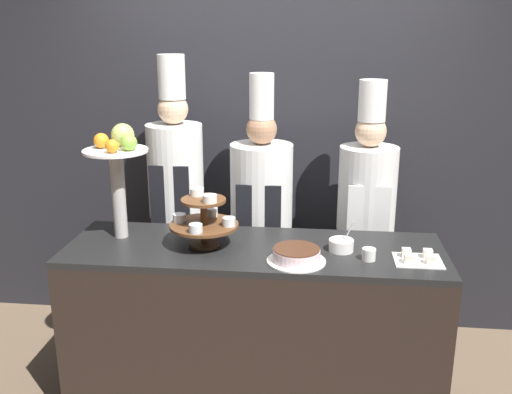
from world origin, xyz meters
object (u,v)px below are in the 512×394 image
(tiered_stand, at_px, (204,219))
(chef_left, at_px, (176,194))
(fruit_pedestal, at_px, (118,160))
(cake_square_tray, at_px, (418,258))
(chef_center_left, at_px, (261,210))
(cake_round, at_px, (296,255))
(cup_white, at_px, (369,254))
(serving_bowl_near, at_px, (341,245))
(chef_center_right, at_px, (366,212))

(tiered_stand, relative_size, chef_left, 0.19)
(fruit_pedestal, xyz_separation_m, cake_square_tray, (1.59, -0.20, -0.42))
(chef_center_left, bearing_deg, cake_round, -72.26)
(cup_white, bearing_deg, cake_square_tray, 2.60)
(tiered_stand, height_order, cake_round, tiered_stand)
(cup_white, distance_m, chef_left, 1.39)
(cup_white, relative_size, cake_square_tray, 0.29)
(serving_bowl_near, xyz_separation_m, chef_left, (-1.04, 0.63, 0.06))
(cake_round, height_order, cake_square_tray, cake_round)
(cake_round, xyz_separation_m, chef_center_left, (-0.26, 0.80, -0.03))
(fruit_pedestal, relative_size, cake_square_tray, 2.64)
(serving_bowl_near, distance_m, chef_center_left, 0.79)
(tiered_stand, bearing_deg, cake_square_tray, -4.77)
(cup_white, height_order, chef_center_left, chef_center_left)
(tiered_stand, height_order, chef_center_right, chef_center_right)
(cake_square_tray, relative_size, chef_center_left, 0.13)
(serving_bowl_near, bearing_deg, fruit_pedestal, 175.36)
(serving_bowl_near, relative_size, chef_center_right, 0.09)
(cake_round, relative_size, chef_center_right, 0.17)
(fruit_pedestal, xyz_separation_m, chef_left, (0.18, 0.53, -0.34))
(tiered_stand, bearing_deg, chef_center_left, 69.04)
(cup_white, distance_m, chef_center_left, 0.96)
(cup_white, bearing_deg, tiered_stand, 173.15)
(cake_round, xyz_separation_m, serving_bowl_near, (0.23, 0.17, -0.00))
(chef_center_left, bearing_deg, cake_square_tray, -40.09)
(cup_white, bearing_deg, cake_round, -170.36)
(cake_round, xyz_separation_m, cup_white, (0.36, 0.06, -0.00))
(chef_center_right, bearing_deg, serving_bowl_near, -105.61)
(fruit_pedestal, bearing_deg, serving_bowl_near, -4.64)
(tiered_stand, relative_size, fruit_pedestal, 0.59)
(cake_square_tray, bearing_deg, serving_bowl_near, 165.31)
(cup_white, bearing_deg, chef_center_right, 86.77)
(cake_square_tray, bearing_deg, chef_center_left, 139.91)
(cup_white, bearing_deg, chef_left, 147.74)
(tiered_stand, height_order, cake_square_tray, tiered_stand)
(cup_white, distance_m, chef_center_right, 0.74)
(serving_bowl_near, bearing_deg, chef_center_left, 127.66)
(serving_bowl_near, xyz_separation_m, chef_center_left, (-0.48, 0.63, -0.03))
(serving_bowl_near, bearing_deg, cake_round, -143.03)
(fruit_pedestal, height_order, chef_center_left, chef_center_left)
(chef_center_left, relative_size, chef_center_right, 1.02)
(cup_white, bearing_deg, fruit_pedestal, 171.18)
(chef_left, bearing_deg, cake_round, -44.72)
(cake_round, xyz_separation_m, cake_square_tray, (0.61, 0.07, -0.02))
(cake_round, distance_m, serving_bowl_near, 0.29)
(chef_left, relative_size, chef_center_right, 1.08)
(fruit_pedestal, relative_size, cake_round, 2.10)
(cake_round, height_order, cup_white, cake_round)
(cake_square_tray, distance_m, chef_center_left, 1.13)
(fruit_pedestal, xyz_separation_m, cake_round, (0.98, -0.27, -0.40))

